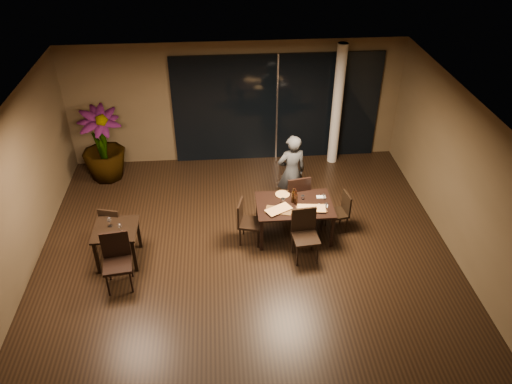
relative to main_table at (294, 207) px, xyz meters
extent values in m
plane|color=black|center=(-1.00, -0.80, -0.68)|extent=(8.00, 8.00, 0.00)
cube|color=brown|center=(-1.00, 3.25, 0.82)|extent=(8.00, 0.10, 3.00)
cube|color=brown|center=(-5.05, -0.80, 0.82)|extent=(0.10, 8.00, 3.00)
cube|color=brown|center=(3.05, -0.80, 0.82)|extent=(0.10, 8.00, 3.00)
cube|color=silver|center=(-1.00, -0.80, 2.34)|extent=(8.00, 8.00, 0.04)
cube|color=black|center=(0.00, 3.16, 0.67)|extent=(5.00, 0.06, 2.70)
cylinder|color=silver|center=(1.40, 2.85, 0.82)|extent=(0.24, 0.24, 3.00)
cube|color=black|center=(0.00, 0.00, 0.05)|extent=(1.50, 1.00, 0.04)
cube|color=black|center=(-0.69, -0.44, -0.32)|extent=(0.06, 0.06, 0.71)
cube|color=black|center=(0.69, -0.44, -0.32)|extent=(0.06, 0.06, 0.71)
cube|color=black|center=(-0.69, 0.44, -0.32)|extent=(0.06, 0.06, 0.71)
cube|color=black|center=(0.69, 0.44, -0.32)|extent=(0.06, 0.06, 0.71)
cube|color=black|center=(-3.40, -0.50, 0.05)|extent=(0.80, 0.80, 0.04)
cube|color=black|center=(-3.74, -0.84, -0.32)|extent=(0.06, 0.06, 0.71)
cube|color=black|center=(-3.06, -0.84, -0.32)|extent=(0.06, 0.06, 0.71)
cube|color=black|center=(-3.74, -0.16, -0.32)|extent=(0.06, 0.06, 0.71)
cube|color=black|center=(-3.06, -0.16, -0.32)|extent=(0.06, 0.06, 0.71)
cube|color=black|center=(0.12, 0.66, -0.18)|extent=(0.56, 0.56, 0.06)
cylinder|color=black|center=(0.28, 0.89, -0.43)|extent=(0.04, 0.04, 0.50)
cylinder|color=black|center=(-0.11, 0.82, -0.43)|extent=(0.04, 0.04, 0.50)
cylinder|color=black|center=(0.35, 0.50, -0.43)|extent=(0.04, 0.04, 0.50)
cylinder|color=black|center=(-0.04, 0.43, -0.43)|extent=(0.04, 0.04, 0.50)
cube|color=black|center=(0.16, 0.44, 0.10)|extent=(0.49, 0.13, 0.55)
cube|color=black|center=(0.11, -0.74, -0.19)|extent=(0.51, 0.51, 0.05)
cylinder|color=black|center=(-0.06, -0.95, -0.43)|extent=(0.04, 0.04, 0.48)
cylinder|color=black|center=(0.33, -0.91, -0.43)|extent=(0.04, 0.04, 0.48)
cylinder|color=black|center=(-0.10, -0.56, -0.43)|extent=(0.04, 0.04, 0.48)
cylinder|color=black|center=(0.29, -0.53, -0.43)|extent=(0.04, 0.04, 0.48)
cube|color=black|center=(0.10, -0.52, 0.08)|extent=(0.48, 0.09, 0.54)
cube|color=black|center=(-0.88, -0.14, -0.23)|extent=(0.52, 0.52, 0.05)
cylinder|color=black|center=(-0.76, -0.36, -0.45)|extent=(0.04, 0.04, 0.44)
cylinder|color=black|center=(-0.67, -0.01, -0.45)|extent=(0.04, 0.04, 0.44)
cylinder|color=black|center=(-1.10, -0.27, -0.45)|extent=(0.04, 0.04, 0.44)
cylinder|color=black|center=(-1.01, 0.07, -0.45)|extent=(0.04, 0.04, 0.44)
cube|color=black|center=(-1.08, -0.09, 0.01)|extent=(0.14, 0.43, 0.49)
cube|color=black|center=(0.90, 0.09, -0.27)|extent=(0.45, 0.45, 0.04)
cylinder|color=black|center=(0.72, 0.22, -0.47)|extent=(0.03, 0.03, 0.40)
cylinder|color=black|center=(0.77, -0.09, -0.47)|extent=(0.03, 0.03, 0.40)
cylinder|color=black|center=(1.03, 0.28, -0.47)|extent=(0.03, 0.03, 0.40)
cylinder|color=black|center=(1.09, -0.04, -0.47)|extent=(0.03, 0.03, 0.40)
cube|color=black|center=(1.08, 0.12, -0.05)|extent=(0.10, 0.39, 0.45)
cube|color=black|center=(-3.54, 0.09, -0.26)|extent=(0.50, 0.50, 0.05)
cylinder|color=black|center=(-3.33, 0.20, -0.47)|extent=(0.03, 0.03, 0.42)
cylinder|color=black|center=(-3.66, 0.29, -0.47)|extent=(0.03, 0.03, 0.42)
cylinder|color=black|center=(-3.42, -0.12, -0.47)|extent=(0.03, 0.03, 0.42)
cylinder|color=black|center=(-3.74, -0.03, -0.47)|extent=(0.03, 0.03, 0.42)
cube|color=black|center=(-3.59, -0.09, -0.03)|extent=(0.40, 0.14, 0.46)
cube|color=black|center=(-3.29, -1.22, -0.18)|extent=(0.55, 0.55, 0.06)
cylinder|color=black|center=(-3.46, -1.44, -0.43)|extent=(0.04, 0.04, 0.50)
cylinder|color=black|center=(-3.07, -1.39, -0.43)|extent=(0.04, 0.04, 0.50)
cylinder|color=black|center=(-3.51, -1.04, -0.43)|extent=(0.04, 0.04, 0.50)
cylinder|color=black|center=(-3.12, -0.99, -0.43)|extent=(0.04, 0.04, 0.50)
cube|color=black|center=(-3.32, -1.00, 0.10)|extent=(0.49, 0.10, 0.56)
imported|color=#2C2E31|center=(0.08, 1.01, 0.19)|extent=(0.65, 0.49, 1.72)
imported|color=#204A18|center=(-4.13, 2.51, 0.21)|extent=(1.29, 1.29, 1.77)
cube|color=#4F3519|center=(-0.34, -0.19, 0.08)|extent=(0.56, 0.38, 0.01)
cube|color=#482B17|center=(0.30, -0.20, 0.08)|extent=(0.59, 0.33, 0.01)
cylinder|color=red|center=(-0.20, 0.34, 0.08)|extent=(0.28, 0.28, 0.01)
cylinder|color=white|center=(-0.22, 0.07, 0.12)|extent=(0.08, 0.08, 0.10)
cylinder|color=white|center=(0.19, 0.17, 0.11)|extent=(0.07, 0.07, 0.08)
cube|color=white|center=(0.55, -0.11, 0.08)|extent=(0.20, 0.15, 0.01)
cube|color=white|center=(0.56, 0.19, 0.08)|extent=(0.18, 0.11, 0.01)
cube|color=white|center=(-3.32, -0.67, 0.08)|extent=(0.18, 0.11, 0.01)
camera|label=1|loc=(-1.40, -7.88, 5.78)|focal=35.00mm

